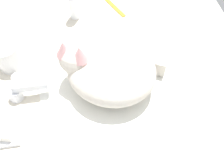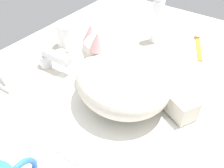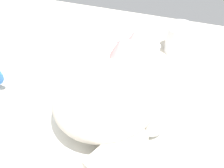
# 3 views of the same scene
# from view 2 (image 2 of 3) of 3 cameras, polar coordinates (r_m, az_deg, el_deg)

# --- Properties ---
(ground_plane) EXTENTS (1.10, 0.83, 0.03)m
(ground_plane) POSITION_cam_2_polar(r_m,az_deg,el_deg) (0.62, 2.23, -4.87)
(ground_plane) COLOR beige
(sink_basin) EXTENTS (0.38, 0.38, 0.01)m
(sink_basin) POSITION_cam_2_polar(r_m,az_deg,el_deg) (0.60, 2.27, -3.62)
(sink_basin) COLOR silver
(sink_basin) RESTS_ON ground_plane
(faucet) EXTENTS (0.14, 0.10, 0.05)m
(faucet) POSITION_cam_2_polar(r_m,az_deg,el_deg) (0.72, -13.32, 5.03)
(faucet) COLOR silver
(faucet) RESTS_ON ground_plane
(cat) EXTENTS (0.28, 0.31, 0.15)m
(cat) POSITION_cam_2_polar(r_m,az_deg,el_deg) (0.57, 2.18, 1.77)
(cat) COLOR beige
(cat) RESTS_ON sink_basin
(rinse_cup) EXTENTS (0.07, 0.07, 0.07)m
(rinse_cup) POSITION_cam_2_polar(r_m,az_deg,el_deg) (0.79, -9.31, 10.30)
(rinse_cup) COLOR white
(rinse_cup) RESTS_ON ground_plane
(soap_dish) EXTENTS (0.09, 0.06, 0.01)m
(soap_dish) POSITION_cam_2_polar(r_m,az_deg,el_deg) (0.71, -19.98, 1.21)
(soap_dish) COLOR white
(soap_dish) RESTS_ON ground_plane
(soap_bar) EXTENTS (0.08, 0.06, 0.02)m
(soap_bar) POSITION_cam_2_polar(r_m,az_deg,el_deg) (0.69, -20.30, 2.40)
(soap_bar) COLOR white
(soap_bar) RESTS_ON soap_dish
(toothpaste_bottle) EXTENTS (0.03, 0.03, 0.15)m
(toothpaste_bottle) POSITION_cam_2_polar(r_m,az_deg,el_deg) (0.81, 9.66, 13.34)
(toothpaste_bottle) COLOR white
(toothpaste_bottle) RESTS_ON ground_plane
(toothbrush) EXTENTS (0.14, 0.07, 0.02)m
(toothbrush) POSITION_cam_2_polar(r_m,az_deg,el_deg) (0.84, 18.12, 8.02)
(toothbrush) COLOR orange
(toothbrush) RESTS_ON ground_plane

